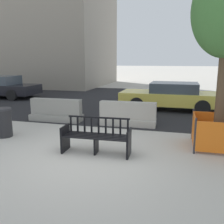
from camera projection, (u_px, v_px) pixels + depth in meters
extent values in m
plane|color=#B7B2A8|center=(85.00, 157.00, 5.96)|extent=(200.00, 200.00, 0.00)
cube|color=black|center=(141.00, 101.00, 14.18)|extent=(120.00, 12.00, 0.01)
cube|color=black|center=(65.00, 138.00, 6.34)|extent=(0.07, 0.51, 0.66)
cube|color=black|center=(129.00, 143.00, 5.98)|extent=(0.07, 0.51, 0.66)
cube|color=black|center=(96.00, 145.00, 6.18)|extent=(0.05, 0.33, 0.45)
cube|color=black|center=(93.00, 139.00, 5.91)|extent=(1.60, 0.13, 0.02)
cube|color=black|center=(95.00, 137.00, 6.02)|extent=(1.60, 0.13, 0.02)
cube|color=black|center=(96.00, 136.00, 6.13)|extent=(1.60, 0.13, 0.02)
cube|color=black|center=(97.00, 135.00, 6.24)|extent=(1.60, 0.13, 0.02)
cube|color=black|center=(99.00, 133.00, 6.35)|extent=(1.60, 0.13, 0.02)
cube|color=black|center=(99.00, 118.00, 6.28)|extent=(1.60, 0.10, 0.04)
cube|color=black|center=(71.00, 124.00, 6.48)|extent=(0.05, 0.03, 0.38)
cube|color=black|center=(78.00, 124.00, 6.44)|extent=(0.05, 0.03, 0.38)
cube|color=black|center=(85.00, 125.00, 6.40)|extent=(0.05, 0.03, 0.38)
cube|color=black|center=(92.00, 125.00, 6.36)|extent=(0.05, 0.03, 0.38)
cube|color=black|center=(99.00, 126.00, 6.32)|extent=(0.05, 0.03, 0.38)
cube|color=black|center=(106.00, 126.00, 6.28)|extent=(0.05, 0.03, 0.38)
cube|color=black|center=(113.00, 126.00, 6.24)|extent=(0.05, 0.03, 0.38)
cube|color=black|center=(120.00, 127.00, 6.20)|extent=(0.05, 0.03, 0.38)
cube|color=black|center=(128.00, 127.00, 6.15)|extent=(0.05, 0.03, 0.38)
cube|color=black|center=(64.00, 127.00, 6.25)|extent=(0.07, 0.46, 0.03)
cube|color=black|center=(129.00, 131.00, 5.89)|extent=(0.07, 0.46, 0.03)
cube|color=#ADA89E|center=(128.00, 122.00, 8.91)|extent=(2.02, 0.74, 0.24)
cube|color=#ADA89E|center=(128.00, 110.00, 8.83)|extent=(2.01, 0.36, 0.60)
cube|color=gray|center=(57.00, 117.00, 9.57)|extent=(2.01, 0.71, 0.24)
cube|color=gray|center=(56.00, 107.00, 9.48)|extent=(2.00, 0.33, 0.60)
cylinder|color=brown|center=(222.00, 95.00, 6.32)|extent=(0.28, 0.28, 2.82)
cylinder|color=#2D2D33|center=(195.00, 136.00, 6.09)|extent=(0.05, 0.05, 0.91)
cylinder|color=#2D2D33|center=(193.00, 124.00, 7.26)|extent=(0.05, 0.05, 0.91)
cube|color=orange|center=(222.00, 138.00, 5.94)|extent=(1.23, 0.03, 0.76)
cube|color=orange|center=(215.00, 125.00, 7.10)|extent=(1.23, 0.03, 0.76)
cube|color=orange|center=(194.00, 130.00, 6.68)|extent=(0.03, 1.23, 0.76)
cube|color=#DBC64C|center=(170.00, 98.00, 11.65)|extent=(4.54, 1.87, 0.56)
cube|color=#38424C|center=(174.00, 87.00, 11.50)|extent=(2.13, 1.63, 0.44)
cylinder|color=black|center=(137.00, 104.00, 11.25)|extent=(0.64, 0.23, 0.64)
cylinder|color=black|center=(143.00, 99.00, 12.89)|extent=(0.64, 0.23, 0.64)
cylinder|color=black|center=(202.00, 107.00, 10.51)|extent=(0.64, 0.23, 0.64)
cylinder|color=black|center=(200.00, 101.00, 12.14)|extent=(0.64, 0.23, 0.64)
cube|color=black|center=(0.00, 89.00, 15.42)|extent=(4.84, 2.00, 0.56)
cylinder|color=black|center=(29.00, 91.00, 15.97)|extent=(0.64, 0.23, 0.64)
cylinder|color=black|center=(12.00, 95.00, 14.26)|extent=(0.64, 0.23, 0.64)
cylinder|color=#232326|center=(4.00, 123.00, 7.51)|extent=(0.47, 0.47, 0.82)
cylinder|color=#2D2D33|center=(2.00, 109.00, 7.42)|extent=(0.50, 0.50, 0.06)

